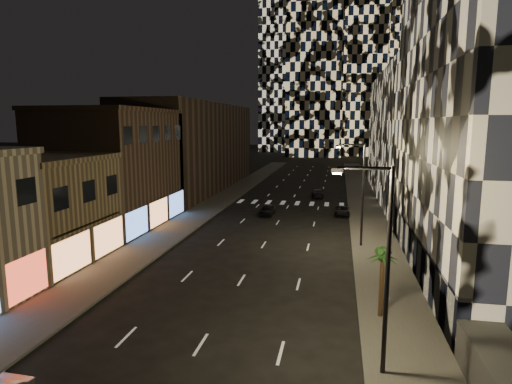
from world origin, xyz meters
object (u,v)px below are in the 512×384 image
at_px(streetlight_near, 382,257).
at_px(palm_tree, 383,260).
at_px(car_dark_oncoming, 318,193).
at_px(car_dark_midlane, 267,210).
at_px(streetlight_far, 360,187).
at_px(car_dark_rightlane, 342,211).

relative_size(streetlight_near, palm_tree, 2.28).
bearing_deg(car_dark_oncoming, car_dark_midlane, 64.66).
distance_m(streetlight_near, streetlight_far, 20.00).
xyz_separation_m(car_dark_oncoming, palm_tree, (5.50, -39.93, 2.82)).
height_order(streetlight_near, car_dark_oncoming, streetlight_near).
bearing_deg(car_dark_midlane, palm_tree, -66.56).
height_order(streetlight_far, car_dark_oncoming, streetlight_far).
bearing_deg(car_dark_oncoming, streetlight_near, 91.33).
bearing_deg(streetlight_near, car_dark_oncoming, 96.07).
xyz_separation_m(streetlight_near, car_dark_oncoming, (-4.85, 45.64, -4.76)).
xyz_separation_m(streetlight_far, car_dark_rightlane, (-1.35, 13.14, -4.82)).
bearing_deg(streetlight_near, car_dark_midlane, 107.77).
relative_size(car_dark_midlane, car_dark_rightlane, 0.97).
bearing_deg(car_dark_oncoming, car_dark_rightlane, 100.90).
distance_m(streetlight_near, car_dark_midlane, 33.52).
bearing_deg(streetlight_far, car_dark_rightlane, 95.89).
bearing_deg(car_dark_rightlane, car_dark_oncoming, 105.77).
bearing_deg(car_dark_oncoming, palm_tree, 93.10).
xyz_separation_m(car_dark_midlane, palm_tree, (10.77, -25.90, 2.77)).
height_order(car_dark_rightlane, palm_tree, palm_tree).
distance_m(car_dark_midlane, car_dark_oncoming, 14.99).
relative_size(car_dark_oncoming, palm_tree, 1.03).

